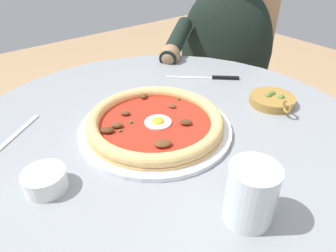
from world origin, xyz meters
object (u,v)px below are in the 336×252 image
object	(u,v)px
water_glass	(250,197)
fork_utensil	(15,136)
cafe_chair_diner	(227,77)
pizza_on_plate	(155,123)
steak_knife	(213,78)
ramekin_capers	(45,180)
olive_pan	(273,100)
dining_table	(165,188)
diner_person	(220,95)

from	to	relation	value
water_glass	fork_utensil	xyz separation A→B (m)	(0.22, -0.45, -0.04)
cafe_chair_diner	pizza_on_plate	bearing A→B (deg)	30.25
steak_knife	ramekin_capers	world-z (taller)	ramekin_capers
water_glass	ramekin_capers	distance (m)	0.33
fork_utensil	olive_pan	bearing A→B (deg)	155.02
dining_table	fork_utensil	world-z (taller)	fork_utensil
water_glass	steak_knife	world-z (taller)	water_glass
water_glass	cafe_chair_diner	xyz separation A→B (m)	(-0.76, -0.70, -0.27)
cafe_chair_diner	steak_knife	bearing A→B (deg)	35.83
olive_pan	water_glass	bearing A→B (deg)	30.17
water_glass	olive_pan	bearing A→B (deg)	-149.83
olive_pan	cafe_chair_diner	size ratio (longest dim) A/B	0.15
ramekin_capers	olive_pan	xyz separation A→B (m)	(-0.55, 0.06, -0.01)
dining_table	fork_utensil	size ratio (longest dim) A/B	6.81
cafe_chair_diner	ramekin_capers	bearing A→B (deg)	24.72
ramekin_capers	cafe_chair_diner	bearing A→B (deg)	-155.28
olive_pan	pizza_on_plate	bearing A→B (deg)	-16.33
pizza_on_plate	water_glass	world-z (taller)	water_glass
dining_table	pizza_on_plate	world-z (taller)	pizza_on_plate
dining_table	water_glass	bearing A→B (deg)	81.12
dining_table	cafe_chair_diner	bearing A→B (deg)	-148.22
olive_pan	cafe_chair_diner	distance (m)	0.71
water_glass	diner_person	bearing A→B (deg)	-135.27
water_glass	diner_person	world-z (taller)	diner_person
cafe_chair_diner	dining_table	bearing A→B (deg)	31.78
diner_person	ramekin_capers	bearing A→B (deg)	23.75
steak_knife	fork_utensil	xyz separation A→B (m)	(0.54, -0.06, -0.00)
olive_pan	diner_person	xyz separation A→B (m)	(-0.30, -0.44, -0.27)
water_glass	pizza_on_plate	bearing A→B (deg)	-96.33
dining_table	diner_person	xyz separation A→B (m)	(-0.59, -0.37, -0.09)
pizza_on_plate	olive_pan	world-z (taller)	olive_pan
ramekin_capers	water_glass	bearing A→B (deg)	130.91
dining_table	diner_person	bearing A→B (deg)	-148.07
dining_table	ramekin_capers	bearing A→B (deg)	1.18
steak_knife	diner_person	world-z (taller)	diner_person
steak_knife	ramekin_capers	distance (m)	0.56
pizza_on_plate	ramekin_capers	size ratio (longest dim) A/B	4.55
pizza_on_plate	cafe_chair_diner	size ratio (longest dim) A/B	0.38
steak_knife	ramekin_capers	bearing A→B (deg)	14.02
water_glass	cafe_chair_diner	size ratio (longest dim) A/B	0.11
pizza_on_plate	ramekin_capers	xyz separation A→B (m)	(0.25, 0.03, 0.00)
steak_knife	cafe_chair_diner	bearing A→B (deg)	-144.17
water_glass	ramekin_capers	size ratio (longest dim) A/B	1.35
diner_person	pizza_on_plate	bearing A→B (deg)	30.07
olive_pan	diner_person	size ratio (longest dim) A/B	0.12
dining_table	cafe_chair_diner	size ratio (longest dim) A/B	1.08
ramekin_capers	cafe_chair_diner	xyz separation A→B (m)	(-0.97, -0.45, -0.25)
dining_table	fork_utensil	bearing A→B (deg)	-36.12
ramekin_capers	fork_utensil	bearing A→B (deg)	-90.50
steak_knife	diner_person	xyz separation A→B (m)	(-0.31, -0.24, -0.26)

